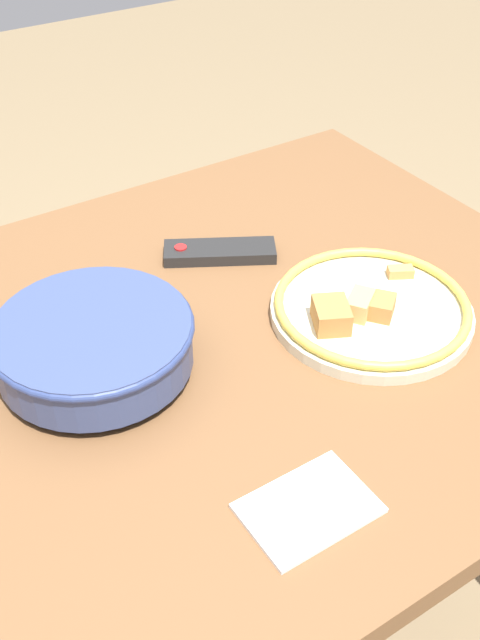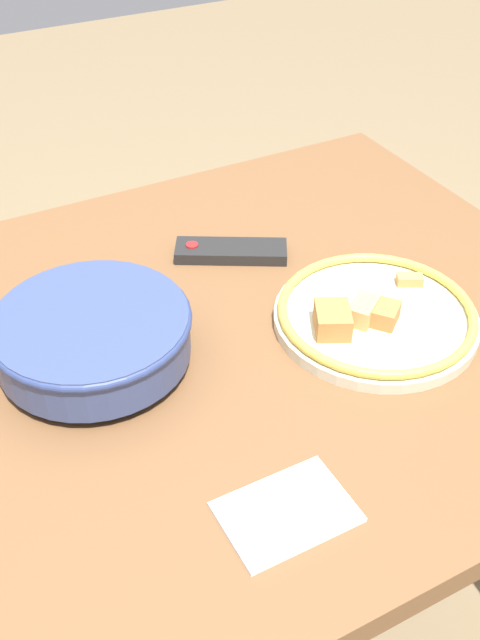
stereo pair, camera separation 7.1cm
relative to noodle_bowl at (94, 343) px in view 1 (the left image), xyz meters
The scene contains 6 objects.
ground_plane 0.83m from the noodle_bowl, 14.71° to the right, with size 8.00×8.00×0.00m, color #7F6B4C.
dining_table 0.18m from the noodle_bowl, 14.71° to the right, with size 1.33×0.96×0.78m.
noodle_bowl is the anchor object (origin of this frame).
food_plate 0.42m from the noodle_bowl, 16.28° to the right, with size 0.31×0.31×0.05m.
tv_remote 0.33m from the noodle_bowl, 26.96° to the left, with size 0.19×0.14×0.02m.
folded_napkin 0.37m from the noodle_bowl, 73.52° to the right, with size 0.15×0.11×0.01m.
Camera 1 is at (-0.36, -0.73, 1.49)m, focal length 42.00 mm.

